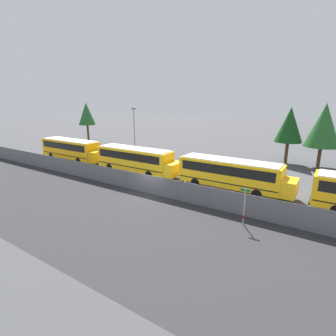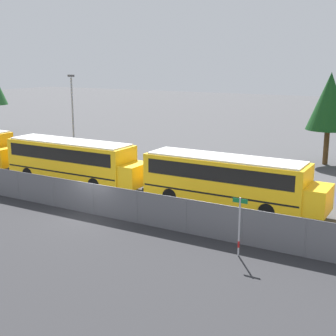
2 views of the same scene
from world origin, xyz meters
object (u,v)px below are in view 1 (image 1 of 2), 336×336
tree_1 (87,114)px  tree_2 (324,125)px  school_bus_1 (136,158)px  tree_3 (290,125)px  street_sign (244,205)px  light_pole (134,130)px  school_bus_0 (72,148)px  school_bus_2 (232,172)px

tree_1 → tree_2: bearing=1.7°
school_bus_1 → tree_3: tree_3 is taller
street_sign → tree_3: bearing=92.0°
school_bus_1 → light_pole: size_ratio=1.52×
tree_3 → tree_2: bearing=-1.0°
school_bus_1 → tree_3: (14.51, 15.56, 3.51)m
school_bus_0 → tree_2: size_ratio=1.36×
tree_1 → tree_3: (39.64, 1.37, -0.32)m
light_pole → tree_3: 22.43m
tree_1 → street_sign: bearing=-26.9°
school_bus_0 → tree_3: bearing=30.2°
school_bus_2 → light_pole: (-18.28, 7.09, 2.28)m
street_sign → light_pole: bearing=147.7°
tree_1 → tree_3: tree_1 is taller
tree_1 → tree_2: size_ratio=0.96×
school_bus_2 → school_bus_0: bearing=-179.4°
tree_1 → tree_3: size_ratio=1.03×
school_bus_0 → light_pole: light_pole is taller
school_bus_1 → school_bus_2: size_ratio=1.00×
school_bus_0 → light_pole: 9.65m
light_pole → tree_1: tree_1 is taller
tree_2 → tree_3: size_ratio=1.07×
school_bus_2 → tree_2: tree_2 is taller
school_bus_0 → street_sign: bearing=-13.0°
school_bus_0 → tree_1: size_ratio=1.41×
tree_2 → tree_1: bearing=-178.3°
school_bus_1 → tree_2: size_ratio=1.36×
school_bus_0 → light_pole: bearing=51.4°
light_pole → tree_2: bearing=18.0°
school_bus_0 → street_sign: size_ratio=4.10×
street_sign → light_pole: (-21.61, 13.65, 2.64)m
school_bus_2 → tree_2: size_ratio=1.36×
school_bus_0 → tree_2: 34.62m
school_bus_0 → school_bus_2: same height
street_sign → tree_1: (-40.40, 20.47, 4.19)m
school_bus_0 → school_bus_2: 24.14m
street_sign → school_bus_0: bearing=167.0°
street_sign → tree_2: bearing=81.4°
school_bus_2 → tree_3: tree_3 is taller
tree_3 → light_pole: bearing=-158.6°
school_bus_1 → tree_3: 21.56m
school_bus_0 → school_bus_2: (24.14, 0.23, 0.00)m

